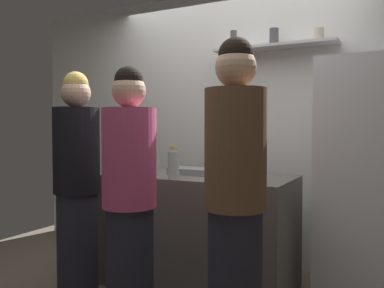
{
  "coord_description": "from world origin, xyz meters",
  "views": [
    {
      "loc": [
        1.4,
        -2.42,
        1.28
      ],
      "look_at": [
        -0.1,
        0.48,
        1.15
      ],
      "focal_mm": 37.77,
      "sensor_mm": 36.0,
      "label": 1
    }
  ],
  "objects": [
    {
      "name": "refrigerator",
      "position": [
        1.16,
        0.85,
        0.9
      ],
      "size": [
        0.65,
        0.6,
        1.8
      ],
      "color": "white",
      "rests_on": "ground"
    },
    {
      "name": "wine_bottle_dark_glass",
      "position": [
        -0.72,
        0.29,
        1.01
      ],
      "size": [
        0.08,
        0.08,
        0.3
      ],
      "color": "black",
      "rests_on": "counter"
    },
    {
      "name": "utensil_holder",
      "position": [
        0.49,
        0.34,
        0.96
      ],
      "size": [
        0.11,
        0.11,
        0.22
      ],
      "color": "#B2B2B7",
      "rests_on": "counter"
    },
    {
      "name": "person_blonde",
      "position": [
        -0.73,
        -0.17,
        0.84
      ],
      "size": [
        0.34,
        0.34,
        1.7
      ],
      "rotation": [
        0.0,
        0.0,
        3.65
      ],
      "color": "#262633",
      "rests_on": "ground"
    },
    {
      "name": "counter",
      "position": [
        -0.1,
        0.48,
        0.45
      ],
      "size": [
        1.62,
        0.74,
        0.9
      ],
      "primitive_type": "cube",
      "color": "#66605B",
      "rests_on": "ground"
    },
    {
      "name": "wine_bottle_pale_glass",
      "position": [
        -0.64,
        0.77,
        1.03
      ],
      "size": [
        0.07,
        0.07,
        0.33
      ],
      "color": "#B2BFB2",
      "rests_on": "counter"
    },
    {
      "name": "person_pink_top",
      "position": [
        -0.1,
        -0.37,
        0.82
      ],
      "size": [
        0.34,
        0.34,
        1.66
      ],
      "rotation": [
        0.0,
        0.0,
        3.31
      ],
      "color": "#262633",
      "rests_on": "ground"
    },
    {
      "name": "water_bottle_plastic",
      "position": [
        -0.12,
        0.2,
        1.01
      ],
      "size": [
        0.09,
        0.09,
        0.24
      ],
      "color": "silver",
      "rests_on": "counter"
    },
    {
      "name": "person_brown_jacket",
      "position": [
        0.6,
        -0.36,
        0.89
      ],
      "size": [
        0.34,
        0.34,
        1.77
      ],
      "rotation": [
        0.0,
        0.0,
        3.15
      ],
      "color": "#262633",
      "rests_on": "ground"
    },
    {
      "name": "back_wall_assembly",
      "position": [
        0.0,
        1.25,
        1.3
      ],
      "size": [
        4.8,
        0.32,
        2.6
      ],
      "color": "white",
      "rests_on": "ground"
    },
    {
      "name": "baking_pan",
      "position": [
        -0.13,
        0.52,
        0.92
      ],
      "size": [
        0.34,
        0.24,
        0.05
      ],
      "primitive_type": "cube",
      "color": "gray",
      "rests_on": "counter"
    },
    {
      "name": "wine_bottle_green_glass",
      "position": [
        -0.57,
        0.4,
        1.02
      ],
      "size": [
        0.08,
        0.08,
        0.33
      ],
      "color": "#19471E",
      "rests_on": "counter"
    }
  ]
}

